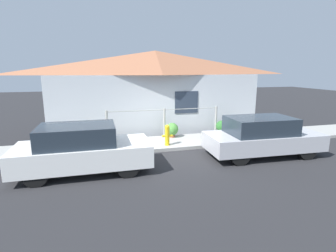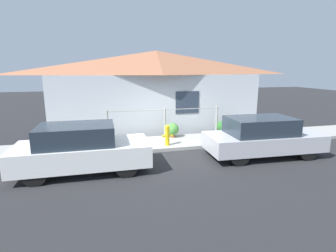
{
  "view_description": "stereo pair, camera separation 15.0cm",
  "coord_description": "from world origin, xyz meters",
  "px_view_note": "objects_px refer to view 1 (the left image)",
  "views": [
    {
      "loc": [
        -2.66,
        -8.95,
        2.98
      ],
      "look_at": [
        -0.21,
        0.3,
        0.9
      ],
      "focal_mm": 28.0,
      "sensor_mm": 36.0,
      "label": 1
    },
    {
      "loc": [
        -2.51,
        -8.99,
        2.98
      ],
      "look_at": [
        -0.21,
        0.3,
        0.9
      ],
      "focal_mm": 28.0,
      "sensor_mm": 36.0,
      "label": 2
    }
  ],
  "objects_px": {
    "car_left": "(82,149)",
    "potted_plant_by_fence": "(100,137)",
    "car_right": "(262,136)",
    "fire_hydrant": "(167,135)",
    "potted_plant_near_hydrant": "(172,129)",
    "potted_plant_corner": "(222,127)"
  },
  "relations": [
    {
      "from": "fire_hydrant",
      "to": "potted_plant_near_hydrant",
      "type": "bearing_deg",
      "value": 65.66
    },
    {
      "from": "fire_hydrant",
      "to": "potted_plant_corner",
      "type": "bearing_deg",
      "value": 22.45
    },
    {
      "from": "car_left",
      "to": "car_right",
      "type": "height_order",
      "value": "car_left"
    },
    {
      "from": "car_left",
      "to": "car_right",
      "type": "bearing_deg",
      "value": 0.12
    },
    {
      "from": "car_left",
      "to": "potted_plant_by_fence",
      "type": "bearing_deg",
      "value": 77.76
    },
    {
      "from": "car_right",
      "to": "potted_plant_near_hydrant",
      "type": "xyz_separation_m",
      "value": [
        -2.47,
        2.79,
        -0.23
      ]
    },
    {
      "from": "fire_hydrant",
      "to": "potted_plant_near_hydrant",
      "type": "relative_size",
      "value": 1.3
    },
    {
      "from": "car_right",
      "to": "fire_hydrant",
      "type": "height_order",
      "value": "car_right"
    },
    {
      "from": "car_right",
      "to": "fire_hydrant",
      "type": "distance_m",
      "value": 3.41
    },
    {
      "from": "car_right",
      "to": "potted_plant_by_fence",
      "type": "distance_m",
      "value": 5.94
    },
    {
      "from": "fire_hydrant",
      "to": "potted_plant_corner",
      "type": "relative_size",
      "value": 1.34
    },
    {
      "from": "car_right",
      "to": "potted_plant_by_fence",
      "type": "bearing_deg",
      "value": 158.5
    },
    {
      "from": "car_right",
      "to": "fire_hydrant",
      "type": "xyz_separation_m",
      "value": [
        -2.98,
        1.66,
        -0.14
      ]
    },
    {
      "from": "car_left",
      "to": "potted_plant_near_hydrant",
      "type": "height_order",
      "value": "car_left"
    },
    {
      "from": "car_left",
      "to": "potted_plant_corner",
      "type": "relative_size",
      "value": 6.38
    },
    {
      "from": "car_right",
      "to": "potted_plant_near_hydrant",
      "type": "bearing_deg",
      "value": 133.41
    },
    {
      "from": "car_left",
      "to": "potted_plant_by_fence",
      "type": "xyz_separation_m",
      "value": [
        0.52,
        2.36,
        -0.26
      ]
    },
    {
      "from": "potted_plant_by_fence",
      "to": "potted_plant_corner",
      "type": "relative_size",
      "value": 0.94
    },
    {
      "from": "potted_plant_near_hydrant",
      "to": "potted_plant_by_fence",
      "type": "height_order",
      "value": "potted_plant_near_hydrant"
    },
    {
      "from": "fire_hydrant",
      "to": "potted_plant_by_fence",
      "type": "height_order",
      "value": "fire_hydrant"
    },
    {
      "from": "fire_hydrant",
      "to": "potted_plant_corner",
      "type": "height_order",
      "value": "fire_hydrant"
    },
    {
      "from": "potted_plant_near_hydrant",
      "to": "potted_plant_corner",
      "type": "bearing_deg",
      "value": 0.97
    }
  ]
}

